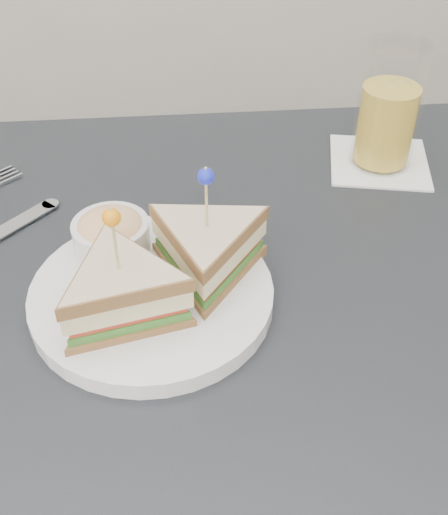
% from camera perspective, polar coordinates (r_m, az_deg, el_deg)
% --- Properties ---
extents(table, '(0.80, 0.80, 0.75)m').
position_cam_1_polar(table, '(0.70, -0.75, -8.41)').
color(table, black).
rests_on(table, ground).
extents(plate_meal, '(0.30, 0.30, 0.14)m').
position_cam_1_polar(plate_meal, '(0.63, -5.94, -1.26)').
color(plate_meal, white).
rests_on(plate_meal, table).
extents(drink_set, '(0.15, 0.15, 0.16)m').
position_cam_1_polar(drink_set, '(0.85, 14.27, 12.19)').
color(drink_set, white).
rests_on(drink_set, table).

